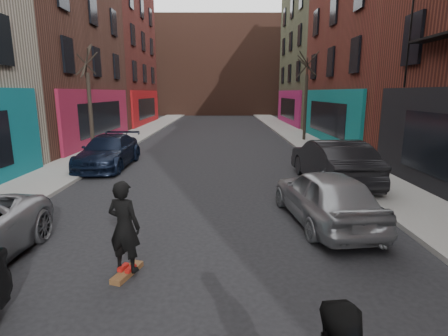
{
  "coord_description": "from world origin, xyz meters",
  "views": [
    {
      "loc": [
        0.57,
        -0.06,
        3.34
      ],
      "look_at": [
        0.59,
        7.93,
        1.6
      ],
      "focal_mm": 28.0,
      "sensor_mm": 36.0,
      "label": 1
    }
  ],
  "objects_px": {
    "parked_left_end": "(109,151)",
    "parked_right_far": "(325,196)",
    "parked_right_end": "(332,162)",
    "tree_right_far": "(306,89)",
    "tree_left_far": "(89,91)",
    "skateboard": "(127,272)",
    "skateboarder": "(124,227)"
  },
  "relations": [
    {
      "from": "parked_left_end",
      "to": "parked_right_far",
      "type": "distance_m",
      "value": 10.45
    },
    {
      "from": "parked_right_end",
      "to": "tree_right_far",
      "type": "bearing_deg",
      "value": -101.72
    },
    {
      "from": "tree_right_far",
      "to": "parked_left_end",
      "type": "bearing_deg",
      "value": -141.89
    },
    {
      "from": "tree_left_far",
      "to": "parked_right_end",
      "type": "distance_m",
      "value": 12.36
    },
    {
      "from": "tree_left_far",
      "to": "skateboard",
      "type": "distance_m",
      "value": 13.51
    },
    {
      "from": "skateboard",
      "to": "skateboarder",
      "type": "xyz_separation_m",
      "value": [
        0.0,
        0.0,
        0.91
      ]
    },
    {
      "from": "parked_right_far",
      "to": "parked_right_end",
      "type": "bearing_deg",
      "value": -116.24
    },
    {
      "from": "parked_left_end",
      "to": "skateboard",
      "type": "height_order",
      "value": "parked_left_end"
    },
    {
      "from": "parked_right_end",
      "to": "skateboarder",
      "type": "bearing_deg",
      "value": 45.08
    },
    {
      "from": "tree_right_far",
      "to": "parked_right_end",
      "type": "xyz_separation_m",
      "value": [
        -1.6,
        -11.45,
        -2.7
      ]
    },
    {
      "from": "tree_left_far",
      "to": "parked_left_end",
      "type": "height_order",
      "value": "tree_left_far"
    },
    {
      "from": "parked_right_far",
      "to": "skateboarder",
      "type": "height_order",
      "value": "skateboarder"
    },
    {
      "from": "tree_right_far",
      "to": "skateboard",
      "type": "distance_m",
      "value": 19.88
    },
    {
      "from": "tree_right_far",
      "to": "parked_left_end",
      "type": "relative_size",
      "value": 1.38
    },
    {
      "from": "tree_left_far",
      "to": "tree_right_far",
      "type": "distance_m",
      "value": 13.78
    },
    {
      "from": "parked_left_end",
      "to": "skateboard",
      "type": "bearing_deg",
      "value": -70.15
    },
    {
      "from": "tree_left_far",
      "to": "skateboarder",
      "type": "xyz_separation_m",
      "value": [
        4.98,
        -12.11,
        -2.42
      ]
    },
    {
      "from": "tree_left_far",
      "to": "parked_left_end",
      "type": "relative_size",
      "value": 1.32
    },
    {
      "from": "parked_right_end",
      "to": "skateboarder",
      "type": "distance_m",
      "value": 8.85
    },
    {
      "from": "tree_right_far",
      "to": "tree_left_far",
      "type": "bearing_deg",
      "value": -154.18
    },
    {
      "from": "parked_left_end",
      "to": "parked_right_far",
      "type": "height_order",
      "value": "parked_right_far"
    },
    {
      "from": "parked_right_end",
      "to": "parked_right_far",
      "type": "bearing_deg",
      "value": 66.85
    },
    {
      "from": "tree_left_far",
      "to": "parked_right_far",
      "type": "bearing_deg",
      "value": -45.08
    },
    {
      "from": "parked_right_far",
      "to": "parked_right_end",
      "type": "xyz_separation_m",
      "value": [
        1.4,
        3.98,
        0.11
      ]
    },
    {
      "from": "tree_right_far",
      "to": "skateboard",
      "type": "height_order",
      "value": "tree_right_far"
    },
    {
      "from": "tree_left_far",
      "to": "skateboard",
      "type": "bearing_deg",
      "value": -67.65
    },
    {
      "from": "parked_right_end",
      "to": "skateboarder",
      "type": "xyz_separation_m",
      "value": [
        -5.82,
        -6.66,
        0.13
      ]
    },
    {
      "from": "parked_left_end",
      "to": "parked_right_far",
      "type": "relative_size",
      "value": 1.16
    },
    {
      "from": "tree_left_far",
      "to": "skateboarder",
      "type": "height_order",
      "value": "tree_left_far"
    },
    {
      "from": "parked_right_far",
      "to": "parked_right_end",
      "type": "distance_m",
      "value": 4.22
    },
    {
      "from": "tree_right_far",
      "to": "parked_right_far",
      "type": "xyz_separation_m",
      "value": [
        -3.0,
        -15.43,
        -2.81
      ]
    },
    {
      "from": "parked_right_far",
      "to": "tree_right_far",
      "type": "bearing_deg",
      "value": -107.86
    }
  ]
}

